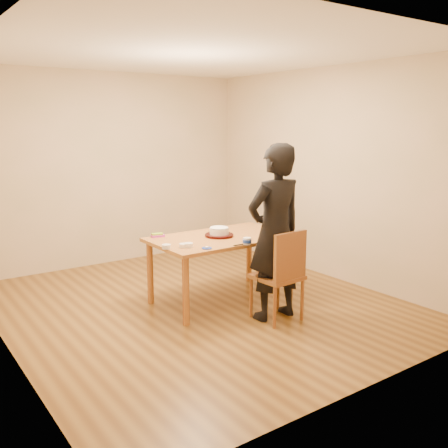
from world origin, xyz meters
TOP-DOWN VIEW (x-y plane):
  - room_shell at (0.00, 0.34)m, footprint 4.00×4.50m
  - dining_table at (0.29, -0.02)m, footprint 1.56×0.93m
  - dining_chair at (0.44, -0.80)m, footprint 0.46×0.46m
  - cake_plate at (0.28, -0.00)m, footprint 0.32×0.32m
  - cake at (0.28, -0.00)m, footprint 0.21×0.21m
  - frosting_dome at (0.28, -0.00)m, footprint 0.21×0.21m
  - frosting_tub at (0.29, -0.49)m, footprint 0.08×0.08m
  - frosting_lid at (-0.15, -0.39)m, footprint 0.10×0.10m
  - frosting_dollop at (-0.15, -0.39)m, footprint 0.04×0.04m
  - ramekin_green at (-0.27, -0.23)m, footprint 0.09×0.09m
  - ramekin_yellow at (-0.32, -0.21)m, footprint 0.08×0.08m
  - ramekin_multi at (-0.48, -0.15)m, footprint 0.09×0.09m
  - candy_box_pink at (-0.30, 0.37)m, footprint 0.16×0.10m
  - candy_box_green at (-0.30, 0.38)m, footprint 0.13×0.09m
  - spatula at (0.22, -0.46)m, footprint 0.16×0.02m
  - person at (0.44, -0.75)m, footprint 0.67×0.45m

SIDE VIEW (x-z plane):
  - dining_chair at x=0.44m, z-range 0.43..0.47m
  - dining_table at x=0.29m, z-range 0.71..0.75m
  - spatula at x=0.22m, z-range 0.75..0.76m
  - frosting_lid at x=-0.15m, z-range 0.75..0.76m
  - candy_box_pink at x=-0.30m, z-range 0.75..0.77m
  - cake_plate at x=0.28m, z-range 0.75..0.77m
  - frosting_dollop at x=-0.15m, z-range 0.76..0.78m
  - ramekin_yellow at x=-0.32m, z-range 0.75..0.79m
  - ramekin_multi at x=-0.48m, z-range 0.75..0.79m
  - ramekin_green at x=-0.27m, z-range 0.75..0.79m
  - candy_box_green at x=-0.30m, z-range 0.77..0.79m
  - frosting_tub at x=0.29m, z-range 0.75..0.82m
  - cake at x=0.28m, z-range 0.77..0.84m
  - frosting_dome at x=0.28m, z-range 0.84..0.87m
  - person at x=0.44m, z-range 0.00..1.81m
  - room_shell at x=0.00m, z-range 0.00..2.70m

